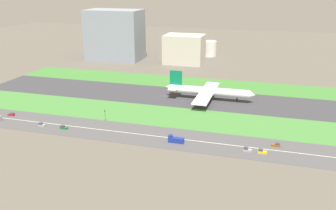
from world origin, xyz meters
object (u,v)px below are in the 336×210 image
hangar_building (184,49)px  traffic_light (105,115)px  car_1 (63,127)px  terminal_building (115,35)px  car_0 (276,145)px  truck_0 (176,140)px  car_2 (262,151)px  car_5 (247,150)px  fuel_tank_west (209,49)px  car_4 (12,114)px  car_3 (42,125)px  airliner (207,91)px

hangar_building → traffic_light: bearing=-92.0°
car_1 → terminal_building: bearing=-74.7°
car_0 → terminal_building: terminal_building is taller
truck_0 → terminal_building: terminal_building is taller
car_2 → car_0: (6.88, 10.00, 0.00)m
car_5 → fuel_tank_west: (-62.95, 237.00, 7.47)m
car_4 → truck_0: 111.14m
car_2 → hangar_building: size_ratio=0.11×
car_1 → car_0: bearing=-175.2°
car_1 → hangar_building: bearing=-97.1°
traffic_light → terminal_building: bearing=112.1°
car_3 → car_1: (14.63, 0.00, 0.00)m
car_4 → terminal_building: (-9.25, 182.00, 25.20)m
car_3 → car_5: same height
car_3 → truck_0: size_ratio=0.52×
car_3 → car_0: (133.28, 10.00, 0.00)m
airliner → fuel_tank_west: (-27.93, 159.00, 2.16)m
car_1 → traffic_light: bearing=-134.8°
truck_0 → hangar_building: hangar_building is taller
car_1 → car_5: bearing=-180.0°
hangar_building → car_3: bearing=-101.4°
airliner → car_4: 131.85m
terminal_building → car_4: bearing=-87.1°
traffic_light → terminal_building: terminal_building is taller
hangar_building → fuel_tank_west: size_ratio=2.34×
car_3 → terminal_building: size_ratio=0.08×
car_0 → fuel_tank_west: (-77.11, 227.00, 7.47)m
car_2 → car_5: size_ratio=1.00×
truck_0 → fuel_tank_west: size_ratio=0.50×
truck_0 → hangar_building: size_ratio=0.21×
car_4 → car_1: bearing=-13.0°
truck_0 → terminal_building: 227.70m
car_3 → hangar_building: (38.56, 192.00, 13.62)m
car_1 → hangar_building: 193.97m
airliner → car_5: airliner is taller
car_2 → car_1: (-111.77, 0.00, 0.00)m
car_4 → car_0: (162.02, 0.00, 0.00)m
car_5 → terminal_building: size_ratio=0.08×
car_3 → truck_0: bearing=180.0°
airliner → car_0: size_ratio=14.77×
car_0 → car_5: bearing=-144.8°
traffic_light → fuel_tank_west: size_ratio=0.43×
car_5 → hangar_building: (-80.56, 192.00, 13.62)m
terminal_building → hangar_building: terminal_building is taller
car_3 → truck_0: 81.95m
car_5 → fuel_tank_west: fuel_tank_west is taller
car_2 → traffic_light: size_ratio=0.61×
terminal_building → car_1: bearing=-74.7°
car_2 → car_5: same height
airliner → traffic_light: airliner is taller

